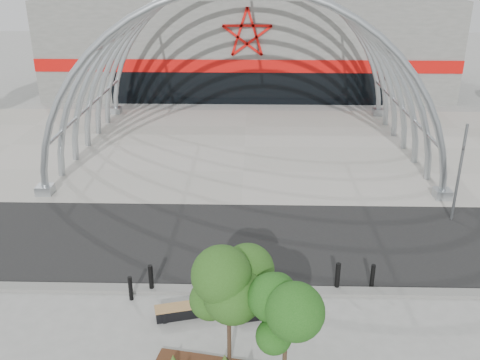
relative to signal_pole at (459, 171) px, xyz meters
The scene contains 16 objects.
ground 11.53m from the signal_pole, 149.48° to the right, with size 140.00×140.00×0.00m, color gray.
road 10.25m from the signal_pole, 167.10° to the right, with size 140.00×7.00×0.02m, color black.
forecourt 13.98m from the signal_pole, 134.82° to the left, with size 60.00×17.00×0.04m, color #AAA69B.
kerb 11.64m from the signal_pole, 148.40° to the right, with size 60.00×0.50×0.12m, color slate.
arena_building 29.42m from the signal_pole, 109.31° to the left, with size 34.00×15.24×8.00m.
vault_canopy 13.98m from the signal_pole, 134.82° to the left, with size 20.80×15.80×20.36m.
signal_pole is the anchor object (origin of this frame).
street_tree_0 13.85m from the signal_pole, 135.21° to the right, with size 1.66×1.66×3.79m.
street_tree_1 13.71m from the signal_pole, 127.21° to the right, with size 1.52×1.52×3.59m.
bench_0 13.71m from the signal_pole, 146.71° to the right, with size 2.27×1.04×0.46m.
bench_1 11.80m from the signal_pole, 140.01° to the right, with size 1.84×0.83×0.38m.
bollard_0 14.27m from the signal_pole, 154.96° to the right, with size 0.17×0.17×1.06m, color black.
bollard_1 15.07m from the signal_pole, 154.04° to the right, with size 0.15×0.15×0.93m, color black.
bollard_2 11.59m from the signal_pole, 141.29° to the right, with size 0.14×0.14×0.89m, color black.
bollard_3 8.56m from the signal_pole, 136.68° to the right, with size 0.17×0.17×1.09m, color black.
bollard_4 7.62m from the signal_pole, 130.57° to the right, with size 0.15×0.15×0.97m, color black.
Camera 1 is at (0.52, -16.49, 11.28)m, focal length 40.00 mm.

